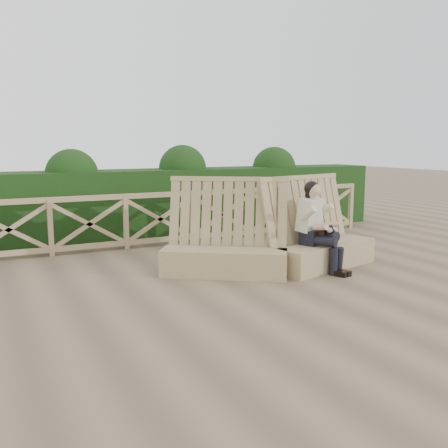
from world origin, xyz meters
name	(u,v)px	position (x,y,z in m)	size (l,w,h in m)	color
ground	(242,289)	(0.00, 0.00, 0.00)	(60.00, 60.00, 0.00)	brown
bench	(275,247)	(1.00, 0.69, 0.39)	(3.76, 1.76, 1.56)	olive
woman	(317,224)	(1.62, 0.42, 0.77)	(0.60, 0.98, 1.48)	black
guardrail	(160,219)	(0.00, 3.50, 0.55)	(10.10, 0.09, 1.10)	#9A8059
hedge	(142,203)	(0.00, 4.70, 0.75)	(12.00, 1.20, 1.50)	black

